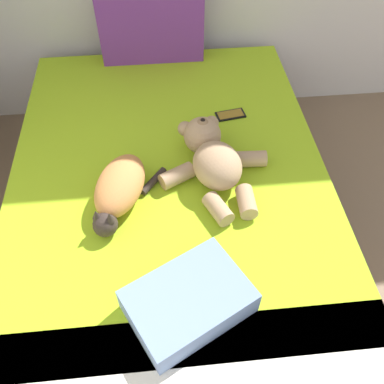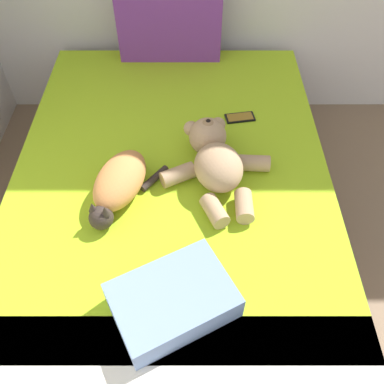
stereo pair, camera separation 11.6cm
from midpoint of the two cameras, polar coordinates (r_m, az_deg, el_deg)
The scene contains 6 objects.
bed at distance 2.08m, azimuth -4.51°, elevation -1.73°, with size 1.50×2.09×0.49m.
patterned_cushion at distance 2.54m, azimuth -7.04°, elevation 21.95°, with size 0.59×0.14×0.42m.
cat at distance 1.76m, azimuth -11.88°, elevation 0.32°, with size 0.34×0.42×0.15m.
teddy_bear at distance 1.83m, azimuth 1.06°, elevation 4.70°, with size 0.50×0.58×0.19m.
cell_phone at distance 2.18m, azimuth 3.77°, elevation 10.51°, with size 0.16×0.10×0.01m.
throw_pillow at distance 1.46m, azimuth -2.83°, elevation -14.87°, with size 0.40×0.28×0.11m, color #728CB7.
Camera 1 is at (1.15, 2.17, 1.86)m, focal length 38.78 mm.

